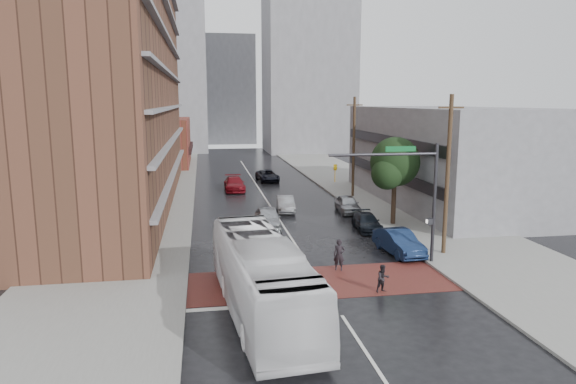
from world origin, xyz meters
name	(u,v)px	position (x,y,z in m)	size (l,w,h in m)	color
ground	(322,285)	(0.00, 0.00, 0.00)	(160.00, 160.00, 0.00)	black
crosswalk	(320,282)	(0.00, 0.50, 0.01)	(14.00, 5.00, 0.02)	maroon
sidewalk_west	(147,201)	(-11.50, 25.00, 0.07)	(9.00, 90.00, 0.15)	gray
sidewalk_east	(375,194)	(11.50, 25.00, 0.07)	(9.00, 90.00, 0.15)	gray
apartment_block	(109,51)	(-14.00, 24.00, 14.00)	(10.00, 44.00, 28.00)	brown
storefront_west	(162,142)	(-12.00, 54.00, 3.50)	(8.00, 16.00, 7.00)	maroon
building_east	(444,156)	(16.50, 20.00, 4.50)	(11.00, 26.00, 9.00)	gray
distant_tower_west	(158,67)	(-14.00, 78.00, 16.00)	(18.00, 16.00, 32.00)	gray
distant_tower_east	(308,55)	(14.00, 72.00, 18.00)	(16.00, 14.00, 36.00)	gray
distant_tower_center	(228,90)	(0.00, 95.00, 12.00)	(12.00, 10.00, 24.00)	gray
street_tree	(395,165)	(8.52, 12.03, 4.73)	(4.20, 4.10, 6.90)	#332319
signal_mast	(412,186)	(5.85, 2.50, 4.73)	(6.50, 0.30, 7.20)	#2D2D33
utility_pole_near	(448,174)	(8.80, 4.00, 5.14)	(1.60, 0.26, 10.00)	#473321
utility_pole_far	(354,146)	(8.80, 24.00, 5.14)	(1.60, 0.26, 10.00)	#473321
transit_bus	(261,277)	(-3.55, -3.14, 1.75)	(2.94, 12.56, 3.50)	silver
pedestrian_a	(339,255)	(1.51, 2.17, 0.91)	(0.66, 0.43, 1.81)	black
pedestrian_b	(383,279)	(2.82, -1.50, 0.72)	(0.70, 0.54, 1.44)	black
car_travel_a	(268,218)	(-1.29, 12.53, 0.82)	(1.93, 4.80, 1.64)	#ABAEB3
car_travel_b	(286,204)	(1.02, 18.35, 0.68)	(1.43, 4.11, 1.35)	#929599
car_travel_c	(234,184)	(-2.73, 29.83, 0.75)	(2.10, 5.16, 1.50)	maroon
suv_travel	(267,176)	(1.63, 35.86, 0.67)	(2.23, 4.84, 1.34)	black
car_parked_near	(399,242)	(6.09, 4.69, 0.77)	(1.62, 4.66, 1.54)	#15264B
car_parked_mid	(367,222)	(6.02, 10.92, 0.61)	(1.71, 4.20, 1.22)	black
car_parked_far	(347,204)	(6.30, 17.16, 0.73)	(1.73, 4.29, 1.46)	#A5A8AC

